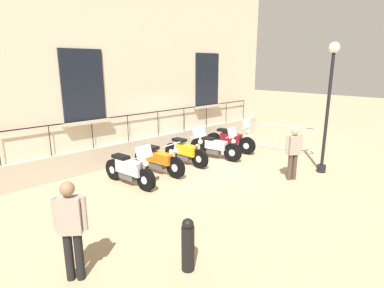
{
  "coord_description": "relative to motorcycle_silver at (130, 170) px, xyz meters",
  "views": [
    {
      "loc": [
        7.27,
        -7.13,
        3.42
      ],
      "look_at": [
        -0.14,
        0.0,
        0.8
      ],
      "focal_mm": 29.24,
      "sensor_mm": 36.0,
      "label": 1
    }
  ],
  "objects": [
    {
      "name": "pedestrian_standing",
      "position": [
        3.05,
        3.81,
        0.47
      ],
      "size": [
        0.36,
        0.48,
        1.62
      ],
      "color": "#47382D",
      "rests_on": "ground_plane"
    },
    {
      "name": "building_facade",
      "position": [
        -2.23,
        2.48,
        3.39
      ],
      "size": [
        0.82,
        12.64,
        7.9
      ],
      "color": "beige",
      "rests_on": "ground_plane"
    },
    {
      "name": "motorcycle_orange",
      "position": [
        -0.19,
        1.22,
        0.01
      ],
      "size": [
        2.11,
        0.71,
        1.09
      ],
      "color": "black",
      "rests_on": "ground_plane"
    },
    {
      "name": "ground_plane",
      "position": [
        0.17,
        2.48,
        -0.44
      ],
      "size": [
        60.0,
        60.0,
        0.0
      ],
      "primitive_type": "plane",
      "color": "tan"
    },
    {
      "name": "motorcycle_yellow",
      "position": [
        -0.28,
        2.5,
        0.01
      ],
      "size": [
        1.98,
        0.72,
        1.43
      ],
      "color": "black",
      "rests_on": "ground_plane"
    },
    {
      "name": "pedestrian_walking",
      "position": [
        2.92,
        -2.94,
        0.52
      ],
      "size": [
        0.4,
        0.43,
        1.7
      ],
      "color": "black",
      "rests_on": "ground_plane"
    },
    {
      "name": "motorcycle_white",
      "position": [
        -0.04,
        3.78,
        -0.0
      ],
      "size": [
        2.13,
        0.74,
        1.26
      ],
      "color": "black",
      "rests_on": "ground_plane"
    },
    {
      "name": "lamppost",
      "position": [
        3.38,
        5.14,
        1.85
      ],
      "size": [
        0.32,
        0.32,
        4.08
      ],
      "color": "black",
      "rests_on": "ground_plane"
    },
    {
      "name": "crowd_barrier",
      "position": [
        1.13,
        6.55,
        0.12
      ],
      "size": [
        2.4,
        0.81,
        1.05
      ],
      "color": "#B7B7BF",
      "rests_on": "ground_plane"
    },
    {
      "name": "motorcycle_maroon",
      "position": [
        -0.28,
        4.94,
        0.02
      ],
      "size": [
        2.15,
        0.79,
        1.41
      ],
      "color": "black",
      "rests_on": "ground_plane"
    },
    {
      "name": "bollard",
      "position": [
        4.02,
        -1.46,
        0.04
      ],
      "size": [
        0.22,
        0.22,
        0.96
      ],
      "color": "black",
      "rests_on": "ground_plane"
    },
    {
      "name": "motorcycle_silver",
      "position": [
        0.0,
        0.0,
        0.0
      ],
      "size": [
        2.05,
        0.66,
        1.3
      ],
      "color": "black",
      "rests_on": "ground_plane"
    }
  ]
}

